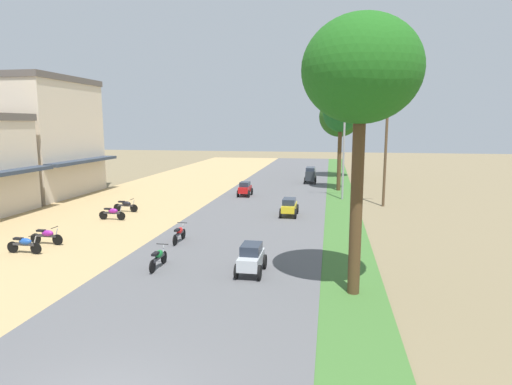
# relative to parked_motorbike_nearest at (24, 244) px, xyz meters

# --- Properties ---
(shophouse_mid) EXTENTS (8.31, 9.24, 10.10)m
(shophouse_mid) POSITION_rel_parked_motorbike_nearest_xyz_m (-10.50, 15.75, 4.50)
(shophouse_mid) COLOR beige
(shophouse_mid) RESTS_ON ground
(parked_motorbike_nearest) EXTENTS (1.80, 0.54, 0.94)m
(parked_motorbike_nearest) POSITION_rel_parked_motorbike_nearest_xyz_m (0.00, 0.00, 0.00)
(parked_motorbike_nearest) COLOR black
(parked_motorbike_nearest) RESTS_ON dirt_shoulder
(parked_motorbike_second) EXTENTS (1.80, 0.54, 0.94)m
(parked_motorbike_second) POSITION_rel_parked_motorbike_nearest_xyz_m (0.04, 1.58, 0.00)
(parked_motorbike_second) COLOR black
(parked_motorbike_second) RESTS_ON dirt_shoulder
(parked_motorbike_third) EXTENTS (1.80, 0.54, 0.94)m
(parked_motorbike_third) POSITION_rel_parked_motorbike_nearest_xyz_m (0.50, 7.45, 0.00)
(parked_motorbike_third) COLOR black
(parked_motorbike_third) RESTS_ON dirt_shoulder
(parked_motorbike_fourth) EXTENTS (1.80, 0.54, 0.94)m
(parked_motorbike_fourth) POSITION_rel_parked_motorbike_nearest_xyz_m (0.16, 9.99, 0.00)
(parked_motorbike_fourth) COLOR black
(parked_motorbike_fourth) RESTS_ON dirt_shoulder
(median_tree_nearest) EXTENTS (4.06, 4.06, 9.76)m
(median_tree_nearest) POSITION_rel_parked_motorbike_nearest_xyz_m (15.18, -2.22, 7.35)
(median_tree_nearest) COLOR #4C351E
(median_tree_nearest) RESTS_ON median_strip
(median_tree_second) EXTENTS (3.23, 3.23, 8.95)m
(median_tree_second) POSITION_rel_parked_motorbike_nearest_xyz_m (15.05, 22.71, 6.60)
(median_tree_second) COLOR #4C351E
(median_tree_second) RESTS_ON median_strip
(median_tree_third) EXTENTS (4.70, 4.70, 9.30)m
(median_tree_third) POSITION_rel_parked_motorbike_nearest_xyz_m (15.19, 32.88, 6.48)
(median_tree_third) COLOR #4C351E
(median_tree_third) RESTS_ON median_strip
(streetlamp_near) EXTENTS (3.16, 0.20, 8.29)m
(streetlamp_near) POSITION_rel_parked_motorbike_nearest_xyz_m (15.28, 17.82, 4.26)
(streetlamp_near) COLOR gray
(streetlamp_near) RESTS_ON median_strip
(streetlamp_mid) EXTENTS (3.16, 0.20, 8.14)m
(streetlamp_mid) POSITION_rel_parked_motorbike_nearest_xyz_m (15.28, 35.81, 4.18)
(streetlamp_mid) COLOR gray
(streetlamp_mid) RESTS_ON median_strip
(utility_pole_near) EXTENTS (1.80, 0.20, 8.74)m
(utility_pole_near) POSITION_rel_parked_motorbike_nearest_xyz_m (18.28, 15.59, 4.01)
(utility_pole_near) COLOR brown
(utility_pole_near) RESTS_ON ground
(car_hatchback_silver) EXTENTS (1.04, 2.00, 1.23)m
(car_hatchback_silver) POSITION_rel_parked_motorbike_nearest_xyz_m (11.13, -0.87, 0.19)
(car_hatchback_silver) COLOR #B7BCC1
(car_hatchback_silver) RESTS_ON road_strip
(car_sedan_yellow) EXTENTS (1.10, 2.26, 1.19)m
(car_sedan_yellow) POSITION_rel_parked_motorbike_nearest_xyz_m (11.61, 10.58, 0.19)
(car_sedan_yellow) COLOR gold
(car_sedan_yellow) RESTS_ON road_strip
(car_hatchback_red) EXTENTS (1.04, 2.00, 1.23)m
(car_hatchback_red) POSITION_rel_parked_motorbike_nearest_xyz_m (7.11, 17.94, 0.19)
(car_hatchback_red) COLOR red
(car_hatchback_red) RESTS_ON road_strip
(car_van_charcoal) EXTENTS (1.19, 2.41, 1.67)m
(car_van_charcoal) POSITION_rel_parked_motorbike_nearest_xyz_m (12.24, 27.10, 0.47)
(car_van_charcoal) COLOR #282D33
(car_van_charcoal) RESTS_ON road_strip
(motorbike_ahead_second) EXTENTS (0.54, 1.80, 0.94)m
(motorbike_ahead_second) POSITION_rel_parked_motorbike_nearest_xyz_m (7.12, -0.91, 0.02)
(motorbike_ahead_second) COLOR black
(motorbike_ahead_second) RESTS_ON road_strip
(motorbike_ahead_third) EXTENTS (0.54, 1.80, 0.94)m
(motorbike_ahead_third) POSITION_rel_parked_motorbike_nearest_xyz_m (6.58, 3.14, 0.02)
(motorbike_ahead_third) COLOR black
(motorbike_ahead_third) RESTS_ON road_strip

